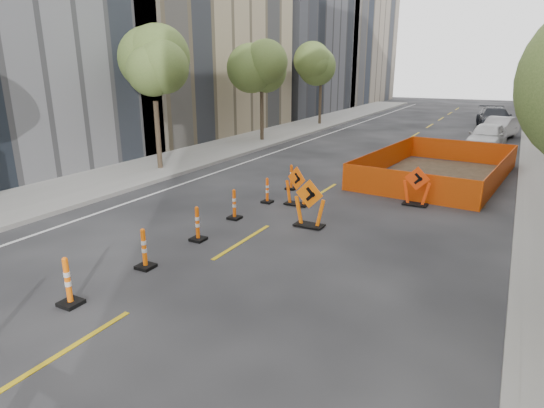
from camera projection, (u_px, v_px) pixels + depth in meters
The scene contains 20 objects.
ground_plane at pixel (145, 302), 9.75m from camera, with size 140.00×140.00×0.00m, color black.
sidewalk_left at pixel (178, 161), 23.92m from camera, with size 4.00×90.00×0.15m, color gray.
bld_left_d at pixel (280, 45), 48.44m from camera, with size 12.00×16.00×14.00m, color #4C4C51.
bld_left_e at pixel (336, 26), 61.38m from camera, with size 12.00×20.00×20.00m, color gray.
tree_l_b at pixel (153, 74), 20.66m from camera, with size 2.80×2.80×5.95m.
tree_l_c at pixel (262, 71), 29.09m from camera, with size 2.80×2.80×5.95m.
tree_l_d at pixel (321, 70), 37.52m from camera, with size 2.80×2.80×5.95m.
channelizer_2 at pixel (68, 281), 9.48m from camera, with size 0.43×0.43×1.10m, color #FF680A, non-canonical shape.
channelizer_3 at pixel (144, 248), 11.25m from camera, with size 0.42×0.42×1.05m, color #EE600A, non-canonical shape.
channelizer_4 at pixel (197, 224), 13.05m from camera, with size 0.41×0.41×1.04m, color #D65209, non-canonical shape.
channelizer_5 at pixel (234, 204), 14.91m from camera, with size 0.40×0.40×1.02m, color #D95009, non-canonical shape.
channelizer_6 at pixel (267, 190), 16.70m from camera, with size 0.38×0.38×0.95m, color #F6550A, non-canonical shape.
channelizer_7 at pixel (291, 177), 18.52m from camera, with size 0.41×0.41×1.03m, color #E95309, non-canonical shape.
chevron_sign_left at pixel (297, 186), 16.35m from camera, with size 0.96×0.57×1.44m, color #FC600A, non-canonical shape.
chevron_sign_center at pixel (310, 203), 14.12m from camera, with size 1.03×0.62×1.54m, color orange, non-canonical shape.
chevron_sign_right at pixel (417, 186), 16.31m from camera, with size 0.96×0.58×1.44m, color #FF400A, non-canonical shape.
safety_fence at pixel (438, 165), 20.51m from camera, with size 5.20×8.85×1.11m, color #FF5D0D, non-canonical shape.
parked_car_near at pixel (487, 136), 27.22m from camera, with size 1.91×4.74×1.62m, color silver.
parked_car_mid at pixel (499, 128), 31.45m from camera, with size 1.57×4.49×1.48m, color #A7A6AC.
parked_car_far at pixel (494, 118), 36.66m from camera, with size 2.34×5.75×1.67m, color black.
Camera 1 is at (6.54, -6.38, 4.86)m, focal length 30.00 mm.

